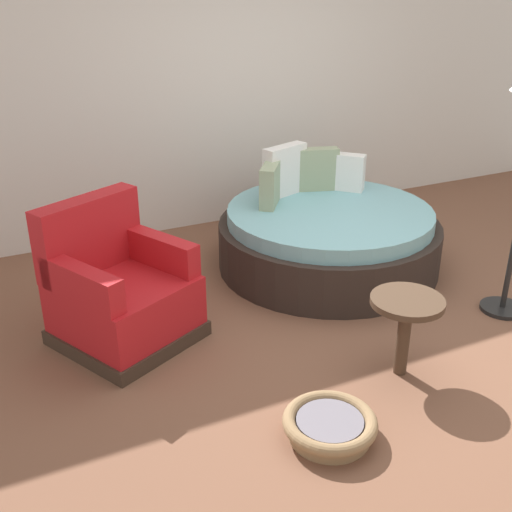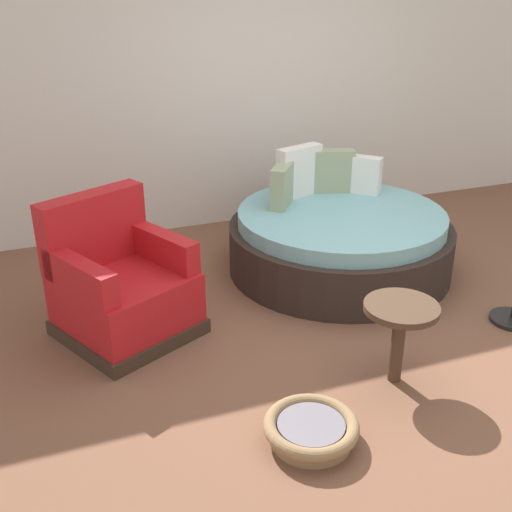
% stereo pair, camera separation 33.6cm
% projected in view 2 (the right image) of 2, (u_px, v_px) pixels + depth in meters
% --- Properties ---
extents(ground_plane, '(8.00, 8.00, 0.02)m').
position_uv_depth(ground_plane, '(368.00, 325.00, 4.42)').
color(ground_plane, brown).
extents(back_wall, '(8.00, 0.12, 2.91)m').
position_uv_depth(back_wall, '(254.00, 69.00, 5.79)').
color(back_wall, silver).
rests_on(back_wall, ground_plane).
extents(round_daybed, '(1.83, 1.83, 0.94)m').
position_uv_depth(round_daybed, '(339.00, 239.00, 5.15)').
color(round_daybed, '#2D231E').
rests_on(round_daybed, ground_plane).
extents(red_armchair, '(1.07, 1.07, 0.94)m').
position_uv_depth(red_armchair, '(120.00, 288.00, 4.21)').
color(red_armchair, '#38281E').
rests_on(red_armchair, ground_plane).
extents(pet_basket, '(0.51, 0.51, 0.13)m').
position_uv_depth(pet_basket, '(311.00, 429.00, 3.30)').
color(pet_basket, '#8E704C').
rests_on(pet_basket, ground_plane).
extents(side_table, '(0.44, 0.44, 0.52)m').
position_uv_depth(side_table, '(400.00, 319.00, 3.64)').
color(side_table, '#473323').
rests_on(side_table, ground_plane).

